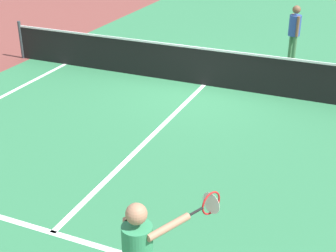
% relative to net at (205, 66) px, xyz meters
% --- Properties ---
extents(ground_plane, '(60.00, 60.00, 0.00)m').
position_rel_net_xyz_m(ground_plane, '(0.00, 0.00, -0.49)').
color(ground_plane, brown).
extents(court_surface_inbounds, '(10.62, 24.40, 0.00)m').
position_rel_net_xyz_m(court_surface_inbounds, '(0.00, 0.00, -0.49)').
color(court_surface_inbounds, '#2D7247').
rests_on(court_surface_inbounds, ground_plane).
extents(line_service_near, '(8.22, 0.10, 0.01)m').
position_rel_net_xyz_m(line_service_near, '(0.00, -6.40, -0.49)').
color(line_service_near, white).
rests_on(line_service_near, ground_plane).
extents(line_center_service, '(0.10, 6.40, 0.01)m').
position_rel_net_xyz_m(line_center_service, '(0.00, -3.20, -0.49)').
color(line_center_service, white).
rests_on(line_center_service, ground_plane).
extents(net, '(11.20, 0.09, 1.07)m').
position_rel_net_xyz_m(net, '(0.00, 0.00, 0.00)').
color(net, '#33383D').
rests_on(net, ground_plane).
extents(player_far, '(0.32, 0.36, 1.62)m').
position_rel_net_xyz_m(player_far, '(1.66, 2.58, 0.49)').
color(player_far, '#3F7247').
rests_on(player_far, ground_plane).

